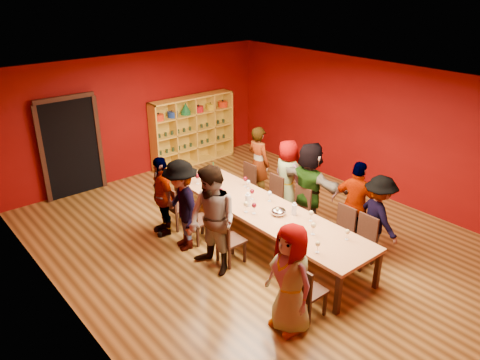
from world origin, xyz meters
name	(u,v)px	position (x,y,z in m)	size (l,w,h in m)	color
room_shell	(264,170)	(0.00, 0.00, 1.50)	(7.10, 9.10, 3.04)	#593A17
tasting_table	(264,211)	(0.00, 0.00, 0.70)	(1.10, 4.50, 0.75)	#B4774B
doorway	(71,147)	(-1.80, 4.43, 1.12)	(1.40, 0.17, 2.30)	black
shelving_unit	(192,127)	(1.40, 4.32, 0.98)	(2.40, 0.40, 1.80)	gold
chair_person_left_0	(306,289)	(-0.91, -1.91, 0.50)	(0.42, 0.42, 0.89)	black
person_left_0	(290,279)	(-1.25, -1.91, 0.83)	(0.81, 0.44, 1.66)	#516CA8
chair_person_left_2	(227,239)	(-0.91, -0.08, 0.50)	(0.42, 0.42, 0.89)	black
person_left_2	(212,221)	(-1.22, -0.08, 0.95)	(0.92, 0.51, 1.90)	#D58F93
chair_person_left_3	(196,218)	(-0.91, 0.86, 0.50)	(0.42, 0.42, 0.89)	black
person_left_3	(182,206)	(-1.21, 0.86, 0.86)	(1.11, 0.46, 1.73)	#D48E94
chair_person_left_4	(176,205)	(-0.91, 1.57, 0.50)	(0.42, 0.42, 0.89)	black
person_left_4	(162,196)	(-1.19, 1.57, 0.79)	(0.93, 0.42, 1.59)	#5674B1
chair_person_right_0	(363,238)	(0.91, -1.56, 0.50)	(0.42, 0.42, 0.89)	black
person_right_0	(378,217)	(1.29, -1.56, 0.77)	(1.00, 0.41, 1.54)	#5681B1
chair_person_right_1	(342,227)	(0.91, -1.10, 0.50)	(0.42, 0.42, 0.89)	black
person_right_1	(357,205)	(1.28, -1.10, 0.83)	(0.97, 0.44, 1.66)	white
chair_person_right_2	(299,207)	(0.91, -0.04, 0.50)	(0.42, 0.42, 0.89)	black
person_right_2	(309,185)	(1.18, -0.04, 0.88)	(1.64, 0.47, 1.76)	#5D84C0
chair_person_right_3	(273,194)	(0.91, 0.71, 0.50)	(0.42, 0.42, 0.89)	black
person_right_3	(287,176)	(1.32, 0.71, 0.79)	(0.77, 0.42, 1.58)	beige
chair_person_right_4	(246,181)	(0.91, 1.56, 0.50)	(0.42, 0.42, 0.89)	black
person_right_4	(259,163)	(1.27, 1.56, 0.84)	(0.61, 0.45, 1.67)	#546FAD
wine_glass_0	(221,191)	(-0.30, 0.89, 0.88)	(0.07, 0.07, 0.18)	white
wine_glass_1	(246,204)	(-0.34, 0.09, 0.91)	(0.09, 0.09, 0.22)	white
wine_glass_2	(277,210)	(-0.03, -0.38, 0.88)	(0.07, 0.07, 0.18)	white
wine_glass_3	(347,232)	(0.29, -1.67, 0.89)	(0.08, 0.08, 0.19)	white
wine_glass_4	(252,192)	(0.09, 0.42, 0.90)	(0.08, 0.08, 0.21)	white
wine_glass_5	(254,206)	(-0.27, -0.04, 0.91)	(0.09, 0.09, 0.22)	white
wine_glass_6	(218,190)	(-0.36, 0.91, 0.90)	(0.09, 0.09, 0.21)	white
wine_glass_7	(197,177)	(-0.30, 1.67, 0.91)	(0.09, 0.09, 0.22)	white
wine_glass_8	(248,182)	(0.35, 0.83, 0.88)	(0.07, 0.07, 0.18)	white
wine_glass_9	(287,226)	(-0.33, -0.92, 0.90)	(0.08, 0.08, 0.21)	white
wine_glass_10	(245,179)	(0.37, 0.95, 0.91)	(0.09, 0.09, 0.22)	white
wine_glass_11	(285,228)	(-0.37, -0.92, 0.88)	(0.07, 0.07, 0.18)	white
wine_glass_12	(216,169)	(0.26, 1.79, 0.89)	(0.08, 0.08, 0.20)	white
wine_glass_13	(311,213)	(0.31, -0.87, 0.90)	(0.08, 0.08, 0.20)	white
wine_glass_14	(270,194)	(0.28, 0.15, 0.90)	(0.08, 0.08, 0.21)	white
wine_glass_15	(190,176)	(-0.37, 1.82, 0.89)	(0.08, 0.08, 0.20)	white
wine_glass_16	(318,244)	(-0.37, -1.62, 0.90)	(0.08, 0.08, 0.21)	white
wine_glass_17	(313,226)	(-0.01, -1.21, 0.91)	(0.09, 0.09, 0.22)	white
spittoon_bowl	(279,212)	(0.04, -0.35, 0.81)	(0.27, 0.27, 0.15)	silver
carafe_a	(248,200)	(-0.15, 0.27, 0.87)	(0.12, 0.12, 0.26)	white
carafe_b	(294,209)	(0.25, -0.53, 0.86)	(0.10, 0.10, 0.24)	white
wine_bottle	(213,171)	(0.20, 1.79, 0.87)	(0.10, 0.10, 0.31)	#163D1B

